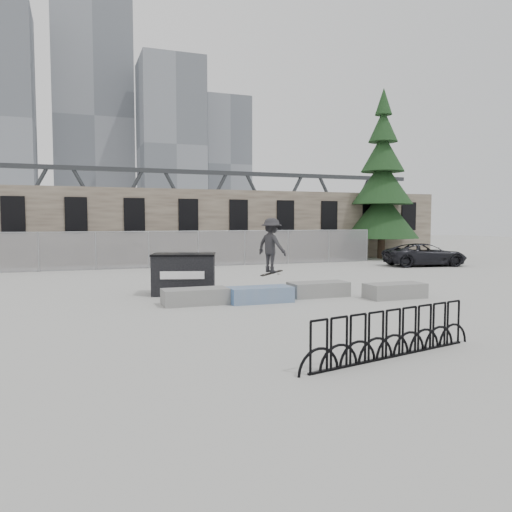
{
  "coord_description": "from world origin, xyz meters",
  "views": [
    {
      "loc": [
        -6.57,
        -14.85,
        2.55
      ],
      "look_at": [
        -0.43,
        1.91,
        1.3
      ],
      "focal_mm": 35.0,
      "sensor_mm": 36.0,
      "label": 1
    }
  ],
  "objects": [
    {
      "name": "ground",
      "position": [
        0.0,
        0.0,
        0.0
      ],
      "size": [
        120.0,
        120.0,
        0.0
      ],
      "primitive_type": "plane",
      "color": "#A8A8A3",
      "rests_on": "ground"
    },
    {
      "name": "stone_wall",
      "position": [
        0.0,
        16.24,
        2.26
      ],
      "size": [
        36.0,
        2.58,
        4.5
      ],
      "color": "brown",
      "rests_on": "ground"
    },
    {
      "name": "chainlink_fence",
      "position": [
        -0.0,
        12.5,
        1.04
      ],
      "size": [
        22.06,
        0.06,
        2.02
      ],
      "color": "gray",
      "rests_on": "ground"
    },
    {
      "name": "planter_far_left",
      "position": [
        -3.1,
        0.03,
        0.27
      ],
      "size": [
        2.0,
        0.9,
        0.49
      ],
      "color": "gray",
      "rests_on": "ground"
    },
    {
      "name": "planter_center_left",
      "position": [
        -1.1,
        -0.28,
        0.27
      ],
      "size": [
        2.0,
        0.9,
        0.49
      ],
      "color": "#3561A1",
      "rests_on": "ground"
    },
    {
      "name": "planter_center_right",
      "position": [
        1.19,
        0.18,
        0.27
      ],
      "size": [
        2.0,
        0.9,
        0.49
      ],
      "color": "gray",
      "rests_on": "ground"
    },
    {
      "name": "planter_offset",
      "position": [
        3.42,
        -1.02,
        0.27
      ],
      "size": [
        2.0,
        0.9,
        0.49
      ],
      "color": "gray",
      "rests_on": "ground"
    },
    {
      "name": "dumpster",
      "position": [
        -2.98,
        2.24,
        0.72
      ],
      "size": [
        2.46,
        1.9,
        1.43
      ],
      "rotation": [
        0.0,
        0.0,
        -0.3
      ],
      "color": "black",
      "rests_on": "ground"
    },
    {
      "name": "bike_rack",
      "position": [
        -1.0,
        -7.1,
        0.44
      ],
      "size": [
        4.39,
        1.05,
        0.9
      ],
      "rotation": [
        0.0,
        0.0,
        0.22
      ],
      "color": "black",
      "rests_on": "ground"
    },
    {
      "name": "spruce_tree",
      "position": [
        13.25,
        14.25,
        4.67
      ],
      "size": [
        4.98,
        4.98,
        11.5
      ],
      "color": "#38281E",
      "rests_on": "ground"
    },
    {
      "name": "skyline_towers",
      "position": [
        -1.01,
        93.81,
        20.79
      ],
      "size": [
        58.0,
        28.0,
        48.0
      ],
      "color": "slate",
      "rests_on": "ground"
    },
    {
      "name": "truss_bridge",
      "position": [
        10.0,
        55.0,
        4.13
      ],
      "size": [
        70.0,
        3.0,
        9.8
      ],
      "color": "#2D3033",
      "rests_on": "ground"
    },
    {
      "name": "suv",
      "position": [
        12.25,
        8.46,
        0.64
      ],
      "size": [
        4.93,
        2.9,
        1.29
      ],
      "primitive_type": "imported",
      "rotation": [
        0.0,
        0.0,
        1.4
      ],
      "color": "black",
      "rests_on": "ground"
    },
    {
      "name": "skateboarder",
      "position": [
        -0.23,
        0.91,
        1.73
      ],
      "size": [
        1.13,
        1.37,
        1.97
      ],
      "rotation": [
        0.0,
        0.0,
        2.01
      ],
      "color": "#272729",
      "rests_on": "ground"
    }
  ]
}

